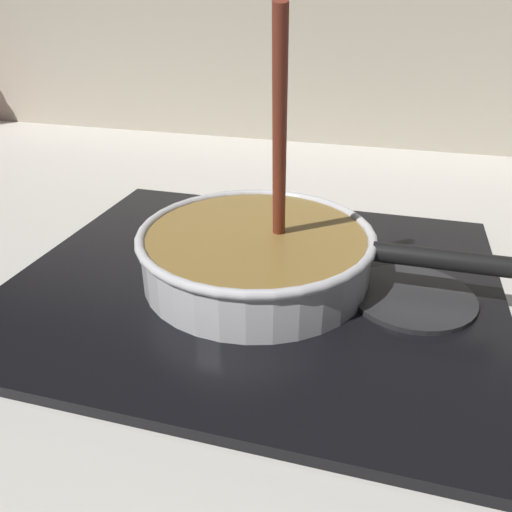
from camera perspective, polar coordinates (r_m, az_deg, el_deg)
ground at (r=0.53m, az=-5.35°, el=-11.20°), size 2.40×1.60×0.04m
backsplash_wall at (r=1.18m, az=8.79°, el=25.68°), size 2.40×0.02×0.55m
hob_plate at (r=0.60m, az=-0.00°, el=-2.92°), size 0.56×0.48×0.01m
burner_ring at (r=0.59m, az=-0.00°, el=-2.09°), size 0.20×0.20×0.01m
spare_burner at (r=0.58m, az=17.37°, el=-4.43°), size 0.14×0.14×0.01m
cooking_pan at (r=0.58m, az=0.19°, el=0.47°), size 0.41×0.27×0.30m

